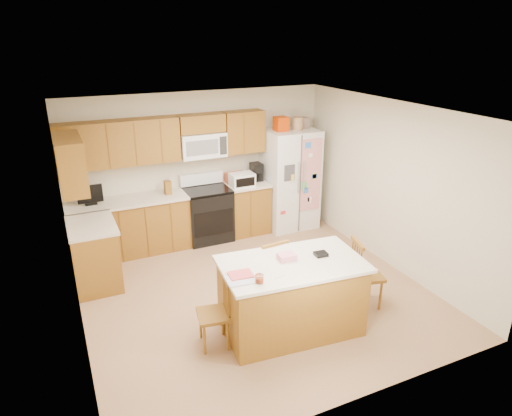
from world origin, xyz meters
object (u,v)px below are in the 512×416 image
refrigerator (290,178)px  island (291,296)px  windsor_chair_back (269,273)px  windsor_chair_right (365,275)px  stove (207,213)px  windsor_chair_left (215,314)px

refrigerator → island: size_ratio=1.17×
island → windsor_chair_back: island is taller
island → windsor_chair_right: bearing=3.6°
stove → windsor_chair_back: stove is taller
windsor_chair_left → windsor_chair_right: (2.06, -0.03, 0.03)m
refrigerator → windsor_chair_back: (-1.50, -2.22, -0.47)m
island → windsor_chair_right: size_ratio=1.87×
island → windsor_chair_right: (1.13, 0.07, -0.02)m
windsor_chair_left → stove: bearing=72.7°
windsor_chair_right → island: bearing=-176.4°
refrigerator → windsor_chair_right: size_ratio=2.19×
island → windsor_chair_back: bearing=88.7°
windsor_chair_right → refrigerator: bearing=82.1°
refrigerator → windsor_chair_left: bearing=-131.8°
refrigerator → windsor_chair_back: refrigerator is taller
stove → windsor_chair_left: stove is taller
stove → island: stove is taller
island → windsor_chair_left: island is taller
windsor_chair_back → stove: bearing=91.7°
stove → windsor_chair_right: bearing=-67.2°
island → windsor_chair_back: 0.62m
windsor_chair_left → windsor_chair_right: size_ratio=0.93×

